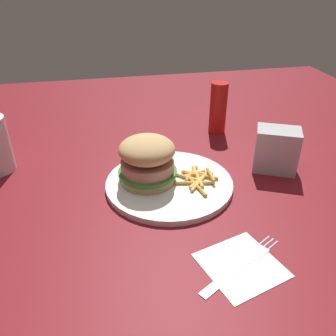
# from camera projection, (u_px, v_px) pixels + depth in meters

# --- Properties ---
(ground_plane) EXTENTS (1.60, 1.60, 0.00)m
(ground_plane) POSITION_uv_depth(u_px,v_px,m) (169.00, 186.00, 0.71)
(ground_plane) COLOR maroon
(plate) EXTENTS (0.26, 0.26, 0.01)m
(plate) POSITION_uv_depth(u_px,v_px,m) (168.00, 183.00, 0.71)
(plate) COLOR white
(plate) RESTS_ON ground_plane
(sandwich) EXTENTS (0.12, 0.12, 0.09)m
(sandwich) POSITION_uv_depth(u_px,v_px,m) (147.00, 160.00, 0.69)
(sandwich) COLOR tan
(sandwich) RESTS_ON plate
(fries_pile) EXTENTS (0.09, 0.11, 0.01)m
(fries_pile) POSITION_uv_depth(u_px,v_px,m) (197.00, 178.00, 0.71)
(fries_pile) COLOR gold
(fries_pile) RESTS_ON plate
(napkin) EXTENTS (0.14, 0.14, 0.00)m
(napkin) POSITION_uv_depth(u_px,v_px,m) (241.00, 265.00, 0.53)
(napkin) COLOR white
(napkin) RESTS_ON ground_plane
(fork) EXTENTS (0.16, 0.10, 0.00)m
(fork) POSITION_uv_depth(u_px,v_px,m) (242.00, 263.00, 0.53)
(fork) COLOR silver
(fork) RESTS_ON napkin
(napkin_dispenser) EXTENTS (0.11, 0.09, 0.10)m
(napkin_dispenser) POSITION_uv_depth(u_px,v_px,m) (276.00, 150.00, 0.75)
(napkin_dispenser) COLOR #B7BABF
(napkin_dispenser) RESTS_ON ground_plane
(ketchup_bottle) EXTENTS (0.04, 0.04, 0.13)m
(ketchup_bottle) POSITION_uv_depth(u_px,v_px,m) (218.00, 108.00, 0.90)
(ketchup_bottle) COLOR #B21914
(ketchup_bottle) RESTS_ON ground_plane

